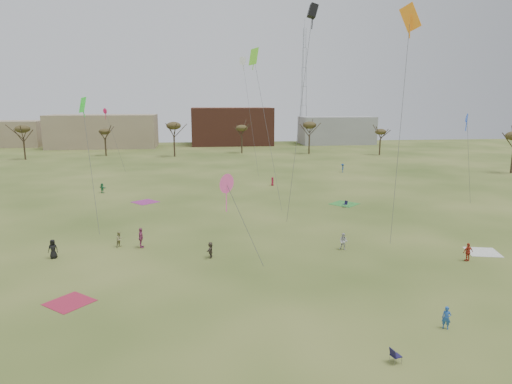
{
  "coord_description": "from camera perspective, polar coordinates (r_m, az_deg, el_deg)",
  "views": [
    {
      "loc": [
        -5.13,
        -30.3,
        14.06
      ],
      "look_at": [
        0.0,
        12.0,
        5.5
      ],
      "focal_mm": 31.78,
      "sensor_mm": 36.0,
      "label": 1
    }
  ],
  "objects": [
    {
      "name": "building_brick",
      "position": [
        150.86,
        -3.09,
        8.28
      ],
      "size": [
        26.0,
        16.0,
        12.0
      ],
      "primitive_type": "cube",
      "color": "brown",
      "rests_on": "ground"
    },
    {
      "name": "kites_aloft",
      "position": [
        59.19,
        1.5,
        15.34
      ],
      "size": [
        65.66,
        65.98,
        23.1
      ],
      "color": "#F64DA1",
      "rests_on": "ground"
    },
    {
      "name": "blanket_cream",
      "position": [
        48.36,
        26.63,
        -6.78
      ],
      "size": [
        3.42,
        3.42,
        0.03
      ],
      "primitive_type": "cube",
      "rotation": [
        0.0,
        0.0,
        1.33
      ],
      "color": "white",
      "rests_on": "ground"
    },
    {
      "name": "ground",
      "position": [
        33.8,
        2.52,
        -13.24
      ],
      "size": [
        260.0,
        260.0,
        0.0
      ],
      "primitive_type": "plane",
      "color": "#314A17",
      "rests_on": "ground"
    },
    {
      "name": "flyer_near_right",
      "position": [
        31.78,
        22.85,
        -14.38
      ],
      "size": [
        0.64,
        0.59,
        1.47
      ],
      "primitive_type": "imported",
      "rotation": [
        0.0,
        0.0,
        5.71
      ],
      "color": "#22519E",
      "rests_on": "ground"
    },
    {
      "name": "building_tan_west",
      "position": [
        163.96,
        -28.51,
        6.48
      ],
      "size": [
        20.0,
        12.0,
        8.0
      ],
      "primitive_type": "cube",
      "color": "#937F60",
      "rests_on": "ground"
    },
    {
      "name": "blanket_plum",
      "position": [
        66.17,
        -13.76,
        -1.24
      ],
      "size": [
        4.27,
        4.27,
        0.03
      ],
      "primitive_type": "cube",
      "rotation": [
        0.0,
        0.0,
        0.71
      ],
      "color": "#9B2F7F",
      "rests_on": "ground"
    },
    {
      "name": "spectator_mid_d",
      "position": [
        45.71,
        -14.29,
        -5.62
      ],
      "size": [
        0.52,
        1.18,
        1.98
      ],
      "primitive_type": "imported",
      "rotation": [
        0.0,
        0.0,
        1.6
      ],
      "color": "#A24373",
      "rests_on": "ground"
    },
    {
      "name": "flyer_far_b",
      "position": [
        76.83,
        2.08,
        1.35
      ],
      "size": [
        0.69,
        0.83,
        1.45
      ],
      "primitive_type": "imported",
      "rotation": [
        0.0,
        0.0,
        1.18
      ],
      "color": "maroon",
      "rests_on": "ground"
    },
    {
      "name": "camp_chair_center",
      "position": [
        27.44,
        17.14,
        -19.38
      ],
      "size": [
        0.65,
        0.61,
        0.87
      ],
      "rotation": [
        0.0,
        0.0,
        1.81
      ],
      "color": "#19163D",
      "rests_on": "ground"
    },
    {
      "name": "spectator_fore_b",
      "position": [
        46.61,
        -16.81,
        -5.72
      ],
      "size": [
        0.89,
        0.94,
        1.53
      ],
      "primitive_type": "imported",
      "rotation": [
        0.0,
        0.0,
        0.99
      ],
      "color": "#999561",
      "rests_on": "ground"
    },
    {
      "name": "building_tan",
      "position": [
        148.62,
        -18.65,
        7.27
      ],
      "size": [
        32.0,
        14.0,
        10.0
      ],
      "primitive_type": "cube",
      "color": "#937F60",
      "rests_on": "ground"
    },
    {
      "name": "blanket_red",
      "position": [
        35.69,
        -22.41,
        -12.74
      ],
      "size": [
        3.85,
        3.85,
        0.03
      ],
      "primitive_type": "cube",
      "rotation": [
        0.0,
        0.0,
        2.43
      ],
      "color": "#AD223E",
      "rests_on": "ground"
    },
    {
      "name": "spectator_fore_c",
      "position": [
        41.83,
        -5.76,
        -7.26
      ],
      "size": [
        0.74,
        1.44,
        1.49
      ],
      "primitive_type": "imported",
      "rotation": [
        0.0,
        0.0,
        4.48
      ],
      "color": "brown",
      "rests_on": "ground"
    },
    {
      "name": "flyer_mid_a",
      "position": [
        45.36,
        -24.19,
        -6.56
      ],
      "size": [
        0.87,
        0.57,
        1.77
      ],
      "primitive_type": "imported",
      "rotation": [
        0.0,
        0.0,
        -0.0
      ],
      "color": "black",
      "rests_on": "ground"
    },
    {
      "name": "tree_line",
      "position": [
        109.67,
        -5.76,
        7.66
      ],
      "size": [
        117.44,
        49.32,
        8.91
      ],
      "color": "#3A2B1E",
      "rests_on": "ground"
    },
    {
      "name": "blanket_olive",
      "position": [
        64.3,
        11.06,
        -1.49
      ],
      "size": [
        4.67,
        4.67,
        0.03
      ],
      "primitive_type": "cube",
      "rotation": [
        0.0,
        0.0,
        0.74
      ],
      "color": "green",
      "rests_on": "ground"
    },
    {
      "name": "spectator_mid_e",
      "position": [
        44.54,
        10.95,
        -6.14
      ],
      "size": [
        1.01,
        0.95,
        1.65
      ],
      "primitive_type": "imported",
      "rotation": [
        0.0,
        0.0,
        5.73
      ],
      "color": "silver",
      "rests_on": "ground"
    },
    {
      "name": "flyer_far_c",
      "position": [
        92.72,
        10.83,
        2.98
      ],
      "size": [
        1.03,
        1.3,
        1.77
      ],
      "primitive_type": "imported",
      "rotation": [
        0.0,
        0.0,
        4.34
      ],
      "color": "navy",
      "rests_on": "ground"
    },
    {
      "name": "flyer_far_a",
      "position": [
        74.5,
        -18.79,
        0.46
      ],
      "size": [
        1.39,
        1.24,
        1.53
      ],
      "primitive_type": "imported",
      "rotation": [
        0.0,
        0.0,
        2.47
      ],
      "color": "#2A8050",
      "rests_on": "ground"
    },
    {
      "name": "radio_tower",
      "position": [
        159.31,
        5.99,
        13.15
      ],
      "size": [
        1.51,
        1.72,
        41.0
      ],
      "color": "#9EA3A8",
      "rests_on": "ground"
    },
    {
      "name": "building_grey",
      "position": [
        155.31,
        10.08,
        7.65
      ],
      "size": [
        24.0,
        12.0,
        9.0
      ],
      "primitive_type": "cube",
      "color": "gray",
      "rests_on": "ground"
    },
    {
      "name": "spectator_fore_a",
      "position": [
        44.96,
        25.13,
        -6.86
      ],
      "size": [
        1.03,
        0.54,
        1.67
      ],
      "primitive_type": "imported",
      "rotation": [
        0.0,
        0.0,
        3.29
      ],
      "color": "#B6341F",
      "rests_on": "ground"
    },
    {
      "name": "camp_chair_right",
      "position": [
        62.32,
        11.14,
        -1.65
      ],
      "size": [
        0.72,
        0.7,
        0.87
      ],
      "rotation": [
        0.0,
        0.0,
        5.23
      ],
      "color": "#18153A",
      "rests_on": "ground"
    }
  ]
}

